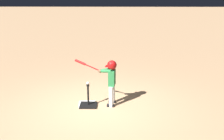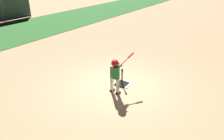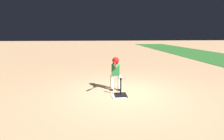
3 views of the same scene
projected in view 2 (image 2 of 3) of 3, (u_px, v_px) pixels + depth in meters
The scene contains 5 objects.
ground_plane at pixel (116, 86), 7.85m from camera, with size 90.00×90.00×0.00m, color tan.
home_plate at pixel (124, 84), 7.94m from camera, with size 0.44×0.44×0.02m, color white.
batting_tee at pixel (122, 83), 7.93m from camera, with size 0.44×0.40×0.60m.
batter_child at pixel (116, 72), 7.15m from camera, with size 1.09×0.39×1.21m.
baseball at pixel (122, 69), 7.69m from camera, with size 0.07×0.07×0.07m, color white.
Camera 2 is at (-5.72, -3.78, 3.86)m, focal length 35.00 mm.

